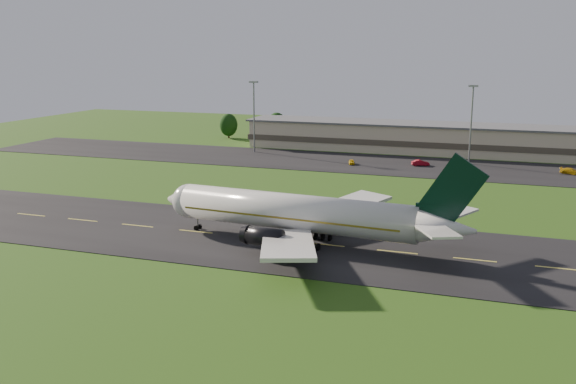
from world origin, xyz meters
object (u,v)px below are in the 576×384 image
(service_vehicle_d, at_px, (571,171))
(light_mast_west, at_px, (254,108))
(airliner, at_px, (300,214))
(terminal, at_px, (478,141))
(light_mast_centre, at_px, (472,115))
(service_vehicle_b, at_px, (420,163))
(service_vehicle_c, at_px, (473,171))
(service_vehicle_a, at_px, (352,162))

(service_vehicle_d, bearing_deg, light_mast_west, 106.02)
(airliner, bearing_deg, service_vehicle_d, 63.38)
(terminal, relative_size, light_mast_centre, 7.13)
(terminal, distance_m, service_vehicle_d, 32.28)
(service_vehicle_d, bearing_deg, service_vehicle_b, 111.05)
(light_mast_centre, distance_m, service_vehicle_c, 17.84)
(airliner, height_order, light_mast_centre, light_mast_centre)
(service_vehicle_c, bearing_deg, terminal, 88.76)
(light_mast_centre, bearing_deg, light_mast_west, 180.00)
(service_vehicle_b, height_order, service_vehicle_c, service_vehicle_b)
(service_vehicle_c, bearing_deg, airliner, -109.92)
(airliner, distance_m, light_mast_centre, 82.92)
(light_mast_west, xyz_separation_m, service_vehicle_c, (61.76, -13.03, -12.05))
(airliner, relative_size, light_mast_centre, 2.52)
(light_mast_centre, bearing_deg, service_vehicle_b, -148.69)
(service_vehicle_d, bearing_deg, light_mast_centre, 95.01)
(airliner, xyz_separation_m, light_mast_west, (-40.00, 80.06, 8.08))
(service_vehicle_d, bearing_deg, terminal, 65.21)
(service_vehicle_a, bearing_deg, light_mast_west, 144.39)
(terminal, bearing_deg, service_vehicle_d, -45.35)
(terminal, height_order, service_vehicle_a, terminal)
(service_vehicle_a, relative_size, service_vehicle_d, 0.72)
(service_vehicle_a, bearing_deg, service_vehicle_d, -12.28)
(terminal, xyz_separation_m, service_vehicle_a, (-29.93, -26.94, -3.29))
(service_vehicle_a, distance_m, service_vehicle_c, 30.38)
(airliner, height_order, terminal, airliner)
(light_mast_west, xyz_separation_m, service_vehicle_a, (31.47, -10.76, -12.03))
(light_mast_west, distance_m, service_vehicle_a, 35.37)
(service_vehicle_c, relative_size, service_vehicle_d, 0.85)
(service_vehicle_c, bearing_deg, service_vehicle_a, 173.77)
(service_vehicle_b, bearing_deg, airliner, 152.91)
(service_vehicle_d, bearing_deg, airliner, 169.63)
(light_mast_centre, relative_size, service_vehicle_d, 4.10)
(service_vehicle_b, relative_size, service_vehicle_d, 0.90)
(airliner, height_order, light_mast_west, light_mast_west)
(airliner, relative_size, service_vehicle_d, 10.35)
(airliner, distance_m, service_vehicle_c, 70.59)
(terminal, relative_size, service_vehicle_a, 40.79)
(service_vehicle_b, xyz_separation_m, service_vehicle_d, (35.45, 0.30, -0.01))
(airliner, distance_m, terminal, 98.60)
(airliner, relative_size, terminal, 0.35)
(light_mast_west, xyz_separation_m, service_vehicle_b, (48.53, -6.98, -11.90))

